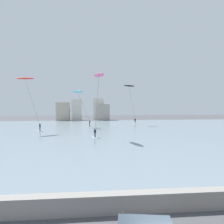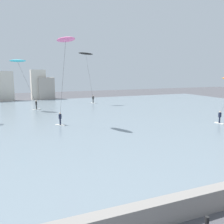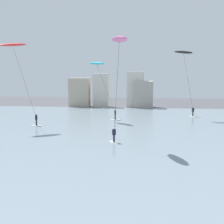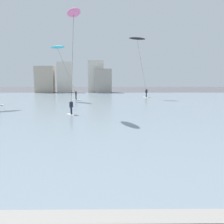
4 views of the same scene
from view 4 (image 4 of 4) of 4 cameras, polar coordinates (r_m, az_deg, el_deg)
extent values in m
cube|color=slate|center=(33.45, -3.07, 0.51)|extent=(84.00, 52.00, 0.10)
cube|color=#B7A893|center=(62.37, -14.36, 6.86)|extent=(4.26, 2.50, 6.05)
cube|color=beige|center=(61.62, -10.26, 7.40)|extent=(3.18, 2.04, 6.98)
cube|color=beige|center=(61.30, -3.49, 7.69)|extent=(3.44, 3.16, 7.34)
cube|color=#A89E93|center=(60.48, -1.87, 6.78)|extent=(3.78, 3.35, 5.44)
cube|color=silver|center=(44.22, -7.79, 2.58)|extent=(1.46, 0.76, 0.06)
cylinder|color=black|center=(44.18, -7.80, 3.12)|extent=(0.20, 0.20, 0.78)
cube|color=black|center=(44.11, -7.82, 4.02)|extent=(0.29, 0.38, 0.60)
sphere|color=tan|center=(44.08, -7.83, 4.55)|extent=(0.20, 0.20, 0.20)
cylinder|color=#333333|center=(43.96, -9.74, 8.68)|extent=(2.77, 0.43, 7.36)
ellipsoid|color=#28B2C6|center=(44.16, -11.72, 13.60)|extent=(3.26, 3.09, 0.54)
cube|color=silver|center=(48.96, 7.43, 3.19)|extent=(1.11, 1.42, 0.06)
cylinder|color=black|center=(48.92, 7.44, 3.68)|extent=(0.20, 0.20, 0.78)
cube|color=black|center=(48.87, 7.46, 4.49)|extent=(0.40, 0.37, 0.60)
sphere|color=tan|center=(48.84, 7.47, 4.97)|extent=(0.20, 0.20, 0.20)
cylinder|color=#333333|center=(47.75, 6.49, 9.80)|extent=(2.06, 1.75, 9.10)
ellipsoid|color=black|center=(47.10, 5.45, 15.56)|extent=(3.00, 1.67, 0.78)
cube|color=silver|center=(29.44, -8.77, -0.56)|extent=(1.32, 1.28, 0.06)
cylinder|color=#191E33|center=(29.37, -8.79, 0.25)|extent=(0.20, 0.20, 0.78)
cube|color=#191E33|center=(29.28, -8.82, 1.58)|extent=(0.39, 0.40, 0.60)
sphere|color=beige|center=(29.23, -8.84, 2.38)|extent=(0.20, 0.20, 0.20)
cylinder|color=#333333|center=(28.29, -8.58, 10.63)|extent=(0.70, 1.51, 9.26)
ellipsoid|color=pink|center=(28.08, -8.33, 20.48)|extent=(2.34, 3.71, 0.70)
camera|label=1|loc=(6.24, -138.91, 7.63)|focal=31.18mm
camera|label=2|loc=(10.65, -105.12, 8.90)|focal=39.65mm
camera|label=3|loc=(3.93, -162.11, 37.10)|focal=49.13mm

